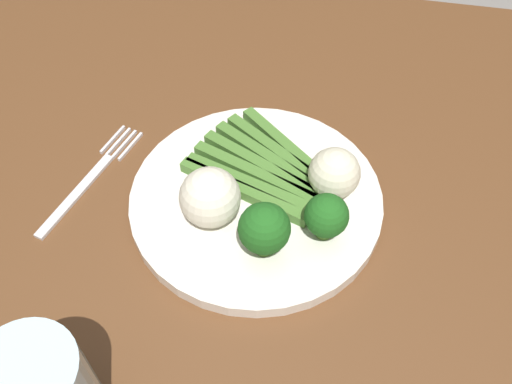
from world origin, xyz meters
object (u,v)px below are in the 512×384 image
(dining_table, at_px, (234,257))
(plate, at_px, (256,200))
(asparagus_bundle, at_px, (264,168))
(broccoli_outer_edge, at_px, (326,216))
(broccoli_back_right, at_px, (264,229))
(fork, at_px, (91,178))
(cauliflower_front, at_px, (334,173))
(cauliflower_near_fork, at_px, (210,197))

(dining_table, bearing_deg, plate, -13.52)
(plate, height_order, asparagus_bundle, asparagus_bundle)
(asparagus_bundle, xyz_separation_m, broccoli_outer_edge, (0.07, -0.07, 0.02))
(plate, relative_size, broccoli_back_right, 4.35)
(asparagus_bundle, xyz_separation_m, fork, (-0.18, -0.03, -0.02))
(broccoli_outer_edge, bearing_deg, dining_table, 157.82)
(plate, distance_m, broccoli_outer_edge, 0.09)
(dining_table, distance_m, broccoli_outer_edge, 0.20)
(asparagus_bundle, distance_m, fork, 0.19)
(broccoli_outer_edge, distance_m, fork, 0.26)
(broccoli_back_right, relative_size, cauliflower_front, 1.14)
(asparagus_bundle, distance_m, cauliflower_front, 0.08)
(broccoli_back_right, relative_size, fork, 0.36)
(dining_table, distance_m, asparagus_bundle, 0.15)
(broccoli_back_right, height_order, cauliflower_front, broccoli_back_right)
(asparagus_bundle, height_order, cauliflower_front, cauliflower_front)
(cauliflower_front, bearing_deg, asparagus_bundle, 171.75)
(plate, bearing_deg, cauliflower_near_fork, -138.09)
(cauliflower_near_fork, bearing_deg, plate, 41.91)
(plate, bearing_deg, asparagus_bundle, 85.53)
(cauliflower_front, xyz_separation_m, fork, (-0.25, -0.02, -0.04))
(broccoli_back_right, distance_m, fork, 0.21)
(dining_table, height_order, cauliflower_front, cauliflower_front)
(plate, distance_m, broccoli_back_right, 0.08)
(plate, distance_m, fork, 0.18)
(dining_table, height_order, plate, plate)
(dining_table, distance_m, plate, 0.13)
(fork, bearing_deg, plate, -74.35)
(plate, bearing_deg, cauliflower_front, 16.22)
(cauliflower_front, bearing_deg, cauliflower_near_fork, -153.67)
(dining_table, relative_size, cauliflower_front, 23.04)
(cauliflower_front, relative_size, fork, 0.32)
(cauliflower_near_fork, bearing_deg, cauliflower_front, 26.33)
(plate, height_order, cauliflower_near_fork, cauliflower_near_fork)
(asparagus_bundle, bearing_deg, cauliflower_front, -163.03)
(dining_table, height_order, cauliflower_near_fork, cauliflower_near_fork)
(asparagus_bundle, bearing_deg, plate, 110.75)
(dining_table, height_order, fork, fork)
(broccoli_outer_edge, distance_m, broccoli_back_right, 0.06)
(dining_table, xyz_separation_m, fork, (-0.15, -0.01, 0.12))
(plate, distance_m, cauliflower_front, 0.08)
(plate, bearing_deg, broccoli_back_right, -72.42)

